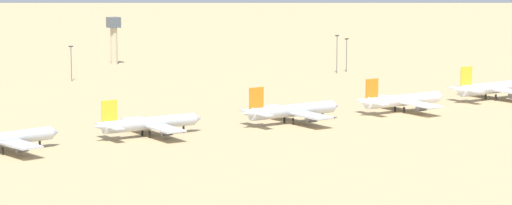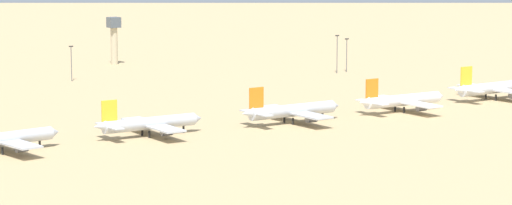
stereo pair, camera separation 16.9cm
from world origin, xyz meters
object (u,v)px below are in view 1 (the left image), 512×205
object	(u,v)px
control_tower	(114,36)
parked_jet_yellow_4	(493,88)
parked_jet_orange_2	(292,111)
parked_jet_orange_3	(402,100)
parked_jet_yellow_1	(149,123)
light_pole_west	(347,52)
light_pole_mid	(71,61)
light_pole_east	(337,51)
parked_jet_red_0	(2,139)

from	to	relation	value
control_tower	parked_jet_yellow_4	bearing A→B (deg)	-70.19
parked_jet_orange_2	parked_jet_orange_3	world-z (taller)	parked_jet_orange_2
parked_jet_yellow_1	light_pole_west	bearing A→B (deg)	32.94
parked_jet_orange_3	light_pole_mid	size ratio (longest dim) A/B	2.52
light_pole_west	light_pole_mid	distance (m)	118.70
parked_jet_yellow_1	parked_jet_yellow_4	distance (m)	138.61
parked_jet_yellow_4	parked_jet_orange_2	bearing A→B (deg)	179.93
parked_jet_orange_2	control_tower	size ratio (longest dim) A/B	1.71
light_pole_mid	parked_jet_orange_2	bearing A→B (deg)	-83.71
parked_jet_orange_2	parked_jet_orange_3	size ratio (longest dim) A/B	1.02
light_pole_east	parked_jet_red_0	bearing A→B (deg)	-153.50
parked_jet_red_0	light_pole_west	world-z (taller)	light_pole_west
light_pole_mid	parked_jet_red_0	bearing A→B (deg)	-120.98
parked_jet_orange_2	light_pole_east	xyz separation A→B (m)	(91.76, 95.77, 5.44)
parked_jet_yellow_4	light_pole_west	distance (m)	95.20
parked_jet_yellow_1	parked_jet_orange_3	world-z (taller)	parked_jet_orange_3
parked_jet_red_0	light_pole_east	size ratio (longest dim) A/B	2.13
parked_jet_orange_2	light_pole_west	size ratio (longest dim) A/B	2.54
parked_jet_orange_3	light_pole_west	world-z (taller)	light_pole_west
parked_jet_yellow_4	light_pole_mid	bearing A→B (deg)	127.14
light_pole_west	light_pole_east	bearing A→B (deg)	-169.25
parked_jet_yellow_1	light_pole_west	size ratio (longest dim) A/B	2.40
light_pole_mid	light_pole_east	distance (m)	113.25
parked_jet_orange_3	parked_jet_yellow_4	size ratio (longest dim) A/B	0.93
parked_jet_red_0	parked_jet_orange_2	world-z (taller)	parked_jet_orange_2
parked_jet_yellow_4	parked_jet_orange_3	bearing A→B (deg)	-176.72
parked_jet_orange_2	light_pole_west	xyz separation A→B (m)	(97.93, 96.95, 4.50)
parked_jet_red_0	light_pole_mid	world-z (taller)	light_pole_mid
parked_jet_red_0	light_pole_mid	bearing A→B (deg)	51.81
parked_jet_orange_2	parked_jet_yellow_4	bearing A→B (deg)	0.88
light_pole_west	parked_jet_red_0	bearing A→B (deg)	-153.95
parked_jet_orange_3	parked_jet_yellow_4	bearing A→B (deg)	5.54
parked_jet_yellow_4	light_pole_mid	distance (m)	168.87
parked_jet_red_0	parked_jet_orange_2	size ratio (longest dim) A/B	0.94
parked_jet_orange_2	parked_jet_orange_3	bearing A→B (deg)	-2.65
parked_jet_yellow_4	control_tower	size ratio (longest dim) A/B	1.78
parked_jet_yellow_4	parked_jet_red_0	bearing A→B (deg)	178.13
parked_jet_orange_3	light_pole_west	bearing A→B (deg)	62.20
light_pole_west	light_pole_mid	bearing A→B (deg)	161.75
light_pole_east	control_tower	bearing A→B (deg)	127.94
parked_jet_red_0	parked_jet_yellow_4	distance (m)	183.66
parked_jet_orange_3	light_pole_west	xyz separation A→B (m)	(53.84, 98.62, 4.60)
parked_jet_red_0	light_pole_mid	distance (m)	152.38
parked_jet_red_0	parked_jet_yellow_4	size ratio (longest dim) A/B	0.90
parked_jet_orange_3	light_pole_west	size ratio (longest dim) A/B	2.48
parked_jet_yellow_4	control_tower	distance (m)	188.55
parked_jet_red_0	control_tower	xyz separation A→B (m)	(119.82, 175.79, 9.38)
parked_jet_yellow_4	light_pole_east	size ratio (longest dim) A/B	2.36
parked_jet_yellow_1	parked_jet_orange_3	bearing A→B (deg)	-3.14
parked_jet_yellow_1	control_tower	world-z (taller)	control_tower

